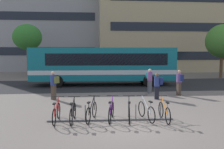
{
  "coord_description": "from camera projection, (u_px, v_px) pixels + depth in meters",
  "views": [
    {
      "loc": [
        -1.65,
        -9.12,
        3.0
      ],
      "look_at": [
        -0.32,
        5.09,
        1.51
      ],
      "focal_mm": 37.4,
      "sensor_mm": 36.0,
      "label": 1
    }
  ],
  "objects": [
    {
      "name": "parked_bicycle_silver_5",
      "position": [
        146.0,
        111.0,
        10.05
      ],
      "size": [
        0.53,
        1.7,
        0.99
      ],
      "rotation": [
        0.0,
        0.0,
        1.76
      ],
      "color": "black",
      "rests_on": "ground"
    },
    {
      "name": "parked_bicycle_black_2",
      "position": [
        91.0,
        112.0,
        9.92
      ],
      "size": [
        0.63,
        1.67,
        0.99
      ],
      "rotation": [
        0.0,
        0.0,
        1.3
      ],
      "color": "black",
      "rests_on": "ground"
    },
    {
      "name": "commuter_teal_pack_0",
      "position": [
        150.0,
        79.0,
        16.28
      ],
      "size": [
        0.44,
        0.59,
        1.72
      ],
      "rotation": [
        0.0,
        0.0,
        4.99
      ],
      "color": "#565660",
      "rests_on": "ground"
    },
    {
      "name": "parked_bicycle_orange_6",
      "position": [
        164.0,
        112.0,
        9.91
      ],
      "size": [
        0.52,
        1.72,
        0.99
      ],
      "rotation": [
        0.0,
        0.0,
        1.54
      ],
      "color": "black",
      "rests_on": "ground"
    },
    {
      "name": "parked_bicycle_red_0",
      "position": [
        56.0,
        113.0,
        9.72
      ],
      "size": [
        0.52,
        1.72,
        0.99
      ],
      "rotation": [
        0.0,
        0.0,
        1.53
      ],
      "color": "black",
      "rests_on": "ground"
    },
    {
      "name": "commuter_navy_pack_3",
      "position": [
        158.0,
        84.0,
        14.23
      ],
      "size": [
        0.57,
        0.4,
        1.6
      ],
      "rotation": [
        0.0,
        0.0,
        2.95
      ],
      "color": "black",
      "rests_on": "ground"
    },
    {
      "name": "street_tree_1",
      "position": [
        222.0,
        41.0,
        24.85
      ],
      "size": [
        3.5,
        3.5,
        5.74
      ],
      "color": "brown",
      "rests_on": "ground"
    },
    {
      "name": "commuter_olive_pack_2",
      "position": [
        54.0,
        83.0,
        14.09
      ],
      "size": [
        0.61,
        0.53,
        1.73
      ],
      "rotation": [
        0.0,
        0.0,
        2.6
      ],
      "color": "#47382D",
      "rests_on": "ground"
    },
    {
      "name": "building_left_wing",
      "position": [
        42.0,
        24.0,
        37.02
      ],
      "size": [
        18.98,
        11.35,
        14.23
      ],
      "color": "gray",
      "rests_on": "ground"
    },
    {
      "name": "street_tree_0",
      "position": [
        27.0,
        37.0,
        26.79
      ],
      "size": [
        3.27,
        3.27,
        5.97
      ],
      "color": "brown",
      "rests_on": "ground"
    },
    {
      "name": "parked_bicycle_black_1",
      "position": [
        73.0,
        113.0,
        9.73
      ],
      "size": [
        0.52,
        1.72,
        0.99
      ],
      "rotation": [
        0.0,
        0.0,
        1.5
      ],
      "color": "black",
      "rests_on": "ground"
    },
    {
      "name": "parked_bicycle_purple_3",
      "position": [
        111.0,
        112.0,
        9.95
      ],
      "size": [
        0.56,
        1.7,
        0.99
      ],
      "rotation": [
        0.0,
        0.0,
        1.36
      ],
      "color": "black",
      "rests_on": "ground"
    },
    {
      "name": "parked_bicycle_black_4",
      "position": [
        129.0,
        112.0,
        9.94
      ],
      "size": [
        0.52,
        1.71,
        0.99
      ],
      "rotation": [
        0.0,
        0.0,
        1.42
      ],
      "color": "black",
      "rests_on": "ground"
    },
    {
      "name": "building_centre_block",
      "position": [
        82.0,
        37.0,
        46.4
      ],
      "size": [
        15.94,
        12.39,
        11.17
      ],
      "color": "brown",
      "rests_on": "ground"
    },
    {
      "name": "building_right_wing",
      "position": [
        170.0,
        8.0,
        35.57
      ],
      "size": [
        21.86,
        11.14,
        18.79
      ],
      "color": "tan",
      "rests_on": "ground"
    },
    {
      "name": "bike_rack",
      "position": [
        111.0,
        119.0,
        9.92
      ],
      "size": [
        5.38,
        0.25,
        0.7
      ],
      "rotation": [
        0.0,
        0.0,
        -0.03
      ],
      "color": "#47474C",
      "rests_on": "ground"
    },
    {
      "name": "city_bus",
      "position": [
        102.0,
        64.0,
        19.93
      ],
      "size": [
        12.11,
        3.01,
        3.2
      ],
      "rotation": [
        0.0,
        0.0,
        3.1
      ],
      "color": "#0F6070",
      "rests_on": "ground"
    },
    {
      "name": "bus_lane_asphalt",
      "position": [
        110.0,
        85.0,
        20.17
      ],
      "size": [
        80.0,
        7.2,
        0.01
      ],
      "primitive_type": "cube",
      "color": "#232326",
      "rests_on": "ground"
    },
    {
      "name": "commuter_navy_pack_1",
      "position": [
        179.0,
        81.0,
        15.46
      ],
      "size": [
        0.42,
        0.58,
        1.69
      ],
      "rotation": [
        0.0,
        0.0,
        1.79
      ],
      "color": "#47382D",
      "rests_on": "ground"
    },
    {
      "name": "ground",
      "position": [
        131.0,
        124.0,
        9.49
      ],
      "size": [
        200.0,
        200.0,
        0.0
      ],
      "primitive_type": "plane",
      "color": "#6B605B"
    }
  ]
}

